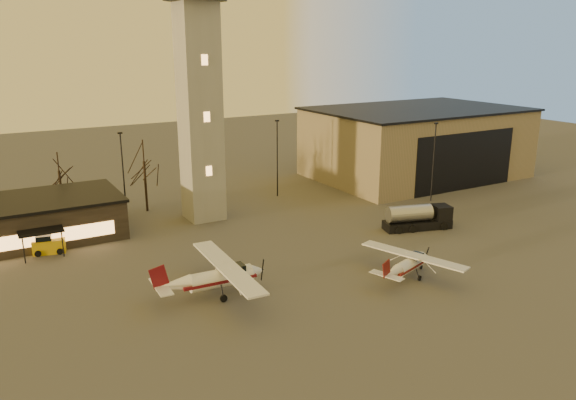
{
  "coord_description": "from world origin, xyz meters",
  "views": [
    {
      "loc": [
        -22.82,
        -29.1,
        19.93
      ],
      "look_at": [
        1.49,
        13.0,
        6.11
      ],
      "focal_mm": 35.0,
      "sensor_mm": 36.0,
      "label": 1
    }
  ],
  "objects_px": {
    "fuel_truck": "(417,219)",
    "cessna_rear": "(223,280)",
    "hangar": "(416,142)",
    "cessna_front": "(411,266)",
    "control_tower": "(198,75)",
    "service_cart": "(49,246)"
  },
  "relations": [
    {
      "from": "cessna_rear",
      "to": "service_cart",
      "type": "xyz_separation_m",
      "value": [
        -10.98,
        17.05,
        -0.47
      ]
    },
    {
      "from": "cessna_front",
      "to": "control_tower",
      "type": "bearing_deg",
      "value": 91.78
    },
    {
      "from": "hangar",
      "to": "cessna_front",
      "type": "bearing_deg",
      "value": -132.68
    },
    {
      "from": "cessna_front",
      "to": "service_cart",
      "type": "height_order",
      "value": "cessna_front"
    },
    {
      "from": "hangar",
      "to": "cessna_front",
      "type": "distance_m",
      "value": 39.56
    },
    {
      "from": "hangar",
      "to": "cessna_front",
      "type": "xyz_separation_m",
      "value": [
        -26.67,
        -28.92,
        -4.22
      ]
    },
    {
      "from": "cessna_front",
      "to": "fuel_truck",
      "type": "xyz_separation_m",
      "value": [
        9.41,
        9.43,
        0.16
      ]
    },
    {
      "from": "cessna_rear",
      "to": "hangar",
      "type": "bearing_deg",
      "value": 32.38
    },
    {
      "from": "control_tower",
      "to": "hangar",
      "type": "height_order",
      "value": "control_tower"
    },
    {
      "from": "control_tower",
      "to": "service_cart",
      "type": "bearing_deg",
      "value": -170.25
    },
    {
      "from": "hangar",
      "to": "fuel_truck",
      "type": "xyz_separation_m",
      "value": [
        -17.26,
        -19.48,
        -4.06
      ]
    },
    {
      "from": "control_tower",
      "to": "hangar",
      "type": "xyz_separation_m",
      "value": [
        36.0,
        3.98,
        -11.17
      ]
    },
    {
      "from": "control_tower",
      "to": "cessna_rear",
      "type": "distance_m",
      "value": 25.91
    },
    {
      "from": "control_tower",
      "to": "service_cart",
      "type": "xyz_separation_m",
      "value": [
        -17.37,
        -2.98,
        -15.61
      ]
    },
    {
      "from": "hangar",
      "to": "service_cart",
      "type": "xyz_separation_m",
      "value": [
        -53.37,
        -6.96,
        -4.44
      ]
    },
    {
      "from": "fuel_truck",
      "to": "cessna_rear",
      "type": "bearing_deg",
      "value": -153.76
    },
    {
      "from": "fuel_truck",
      "to": "service_cart",
      "type": "xyz_separation_m",
      "value": [
        -36.11,
        12.52,
        -0.38
      ]
    },
    {
      "from": "hangar",
      "to": "service_cart",
      "type": "relative_size",
      "value": 9.45
    },
    {
      "from": "cessna_rear",
      "to": "service_cart",
      "type": "relative_size",
      "value": 3.89
    },
    {
      "from": "cessna_front",
      "to": "hangar",
      "type": "bearing_deg",
      "value": 28.57
    },
    {
      "from": "fuel_truck",
      "to": "service_cart",
      "type": "height_order",
      "value": "fuel_truck"
    },
    {
      "from": "cessna_front",
      "to": "service_cart",
      "type": "xyz_separation_m",
      "value": [
        -26.7,
        21.95,
        -0.22
      ]
    }
  ]
}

